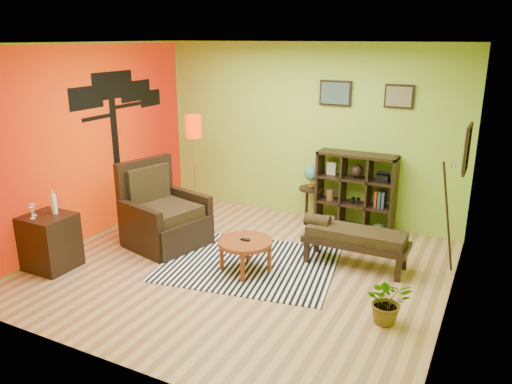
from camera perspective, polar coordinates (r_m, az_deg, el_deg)
The scene contains 11 objects.
ground at distance 6.54m, azimuth -1.78°, elevation -8.70°, with size 5.00×5.00×0.00m, color tan.
room_shell at distance 6.03m, azimuth -2.66°, elevation 7.11°, with size 5.04×4.54×2.82m.
zebra_rug at distance 6.64m, azimuth -0.79°, elevation -8.19°, with size 2.22×1.72×0.01m, color white.
coffee_table at distance 6.31m, azimuth -1.24°, elevation -6.04°, with size 0.69×0.69×0.44m.
armchair at distance 7.28m, azimuth -10.59°, elevation -3.09°, with size 1.19×1.19×1.20m.
side_cabinet at distance 6.94m, azimuth -22.53°, elevation -5.23°, with size 0.60×0.55×1.03m.
floor_lamp at distance 7.85m, azimuth -7.13°, elevation 6.34°, with size 0.26×0.26×1.72m.
globe_table at distance 7.94m, azimuth 6.34°, elevation 1.43°, with size 0.38×0.38×0.93m.
cube_shelf at distance 7.77m, azimuth 11.38°, elevation 0.01°, with size 1.20×0.35×1.20m.
bench at distance 6.58m, azimuth 11.02°, elevation -5.06°, with size 1.37×0.49×0.62m.
potted_plant at distance 5.49m, azimuth 14.80°, elevation -12.42°, with size 0.46×0.51×0.40m, color #26661E.
Camera 1 is at (2.84, -5.14, 2.87)m, focal length 35.00 mm.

